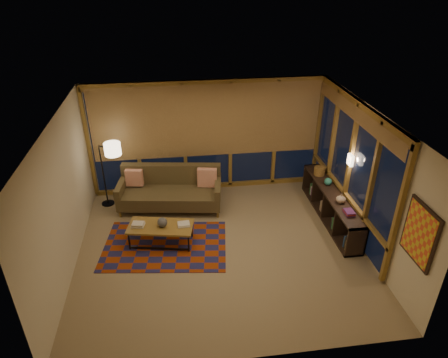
{
  "coord_description": "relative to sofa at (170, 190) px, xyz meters",
  "views": [
    {
      "loc": [
        -0.78,
        -6.16,
        4.99
      ],
      "look_at": [
        0.13,
        0.52,
        1.27
      ],
      "focal_mm": 32.0,
      "sensor_mm": 36.0,
      "label": 1
    }
  ],
  "objects": [
    {
      "name": "shelf_book_stack",
      "position": [
        3.43,
        -1.72,
        0.24
      ],
      "size": [
        0.22,
        0.28,
        0.07
      ],
      "primitive_type": null,
      "rotation": [
        0.0,
        0.0,
        0.18
      ],
      "color": "beige",
      "rests_on": "bookshelf"
    },
    {
      "name": "window_wall_right",
      "position": [
        3.62,
        -1.02,
        0.89
      ],
      "size": [
        0.16,
        3.7,
        2.6
      ],
      "primitive_type": null,
      "color": "olive",
      "rests_on": "walls"
    },
    {
      "name": "book_stack_a",
      "position": [
        -0.64,
        -1.23,
        -0.01
      ],
      "size": [
        0.26,
        0.22,
        0.07
      ],
      "primitive_type": null,
      "rotation": [
        0.0,
        0.0,
        -0.2
      ],
      "color": "beige",
      "rests_on": "coffee_table"
    },
    {
      "name": "window_wall_back",
      "position": [
        0.94,
        0.81,
        0.89
      ],
      "size": [
        5.3,
        0.16,
        2.6
      ],
      "primitive_type": null,
      "color": "olive",
      "rests_on": "walls"
    },
    {
      "name": "teal_bowl",
      "position": [
        3.43,
        -0.57,
        0.28
      ],
      "size": [
        0.19,
        0.19,
        0.17
      ],
      "primitive_type": "sphere",
      "rotation": [
        0.0,
        0.0,
        0.19
      ],
      "color": "#287D6D",
      "rests_on": "bookshelf"
    },
    {
      "name": "walls",
      "position": [
        0.94,
        -1.62,
        0.89
      ],
      "size": [
        5.51,
        5.01,
        2.7
      ],
      "color": "beige",
      "rests_on": "floor"
    },
    {
      "name": "bookshelf",
      "position": [
        3.43,
        -0.89,
        -0.13
      ],
      "size": [
        0.4,
        2.65,
        0.66
      ],
      "primitive_type": null,
      "color": "black",
      "rests_on": "floor"
    },
    {
      "name": "vase",
      "position": [
        3.43,
        -1.3,
        0.3
      ],
      "size": [
        0.2,
        0.2,
        0.2
      ],
      "primitive_type": "imported",
      "rotation": [
        0.0,
        0.0,
        0.08
      ],
      "color": "tan",
      "rests_on": "bookshelf"
    },
    {
      "name": "floor",
      "position": [
        0.94,
        -1.62,
        -0.46
      ],
      "size": [
        5.5,
        5.0,
        0.01
      ],
      "primitive_type": "cube",
      "color": "tan",
      "rests_on": "ground"
    },
    {
      "name": "book_stack_b",
      "position": [
        0.24,
        -1.33,
        -0.02
      ],
      "size": [
        0.23,
        0.19,
        0.04
      ],
      "primitive_type": null,
      "rotation": [
        0.0,
        0.0,
        0.06
      ],
      "color": "beige",
      "rests_on": "coffee_table"
    },
    {
      "name": "basket",
      "position": [
        3.41,
        -0.08,
        0.29
      ],
      "size": [
        0.3,
        0.3,
        0.18
      ],
      "primitive_type": "cylinder",
      "rotation": [
        0.0,
        0.0,
        -0.23
      ],
      "color": "olive",
      "rests_on": "bookshelf"
    },
    {
      "name": "coffee_table",
      "position": [
        -0.21,
        -1.28,
        -0.25
      ],
      "size": [
        1.35,
        0.81,
        0.42
      ],
      "primitive_type": null,
      "rotation": [
        0.0,
        0.0,
        -0.2
      ],
      "color": "olive",
      "rests_on": "floor"
    },
    {
      "name": "pillow_left",
      "position": [
        -0.78,
        0.26,
        0.19
      ],
      "size": [
        0.4,
        0.19,
        0.38
      ],
      "primitive_type": null,
      "rotation": [
        0.0,
        0.0,
        -0.16
      ],
      "color": "red",
      "rests_on": "sofa"
    },
    {
      "name": "floor_lamp",
      "position": [
        -1.46,
        0.37,
        0.34
      ],
      "size": [
        0.64,
        0.59,
        1.61
      ],
      "primitive_type": null,
      "rotation": [
        0.0,
        0.0,
        -0.57
      ],
      "color": "black",
      "rests_on": "floor"
    },
    {
      "name": "sofa",
      "position": [
        0.0,
        0.0,
        0.0
      ],
      "size": [
        2.36,
        1.23,
        0.92
      ],
      "primitive_type": null,
      "rotation": [
        0.0,
        0.0,
        -0.14
      ],
      "color": "brown",
      "rests_on": "floor"
    },
    {
      "name": "ceramic_pot",
      "position": [
        -0.17,
        -1.31,
        0.06
      ],
      "size": [
        0.2,
        0.2,
        0.2
      ],
      "primitive_type": "sphere",
      "rotation": [
        0.0,
        0.0,
        -0.03
      ],
      "color": "black",
      "rests_on": "coffee_table"
    },
    {
      "name": "wall_art",
      "position": [
        3.65,
        -3.47,
        0.99
      ],
      "size": [
        0.06,
        0.74,
        0.94
      ],
      "primitive_type": null,
      "color": "#E24D27",
      "rests_on": "walls"
    },
    {
      "name": "pillow_right",
      "position": [
        0.85,
        0.05,
        0.22
      ],
      "size": [
        0.45,
        0.22,
        0.43
      ],
      "primitive_type": null,
      "rotation": [
        0.0,
        0.0,
        -0.18
      ],
      "color": "red",
      "rests_on": "sofa"
    },
    {
      "name": "area_rug",
      "position": [
        -0.15,
        -1.37,
        -0.46
      ],
      "size": [
        2.58,
        1.89,
        0.01
      ],
      "primitive_type": "cube",
      "rotation": [
        0.0,
        0.0,
        -0.13
      ],
      "color": "#8B310C",
      "rests_on": "floor"
    },
    {
      "name": "ceiling",
      "position": [
        0.94,
        -1.62,
        2.24
      ],
      "size": [
        5.5,
        5.0,
        0.01
      ],
      "primitive_type": "cube",
      "color": "white",
      "rests_on": "walls"
    },
    {
      "name": "wall_sconce",
      "position": [
        3.56,
        -1.17,
        1.09
      ],
      "size": [
        0.12,
        0.18,
        0.22
      ],
      "primitive_type": null,
      "color": "#FFE5B8",
      "rests_on": "walls"
    }
  ]
}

